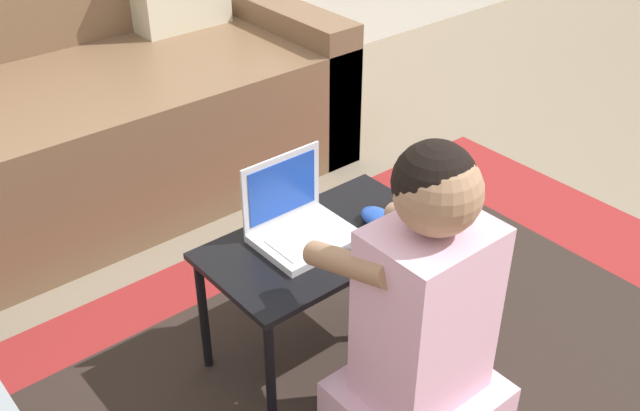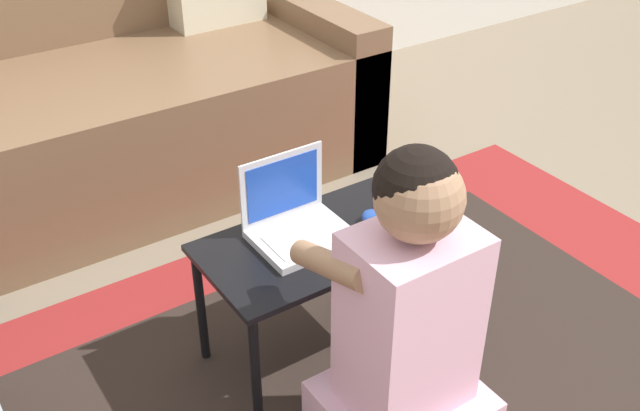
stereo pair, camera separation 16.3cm
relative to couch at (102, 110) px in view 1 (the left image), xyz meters
name	(u,v)px [view 1 (the left image)]	position (x,y,z in m)	size (l,w,h in m)	color
ground_plane	(367,360)	(0.09, -1.32, -0.29)	(16.00, 16.00, 0.00)	#7F705B
area_rug	(368,387)	(0.02, -1.40, -0.29)	(2.53, 1.56, 0.01)	maroon
couch	(102,110)	(0.00, 0.00, 0.00)	(1.66, 0.88, 0.82)	brown
laptop_desk	(322,254)	(0.02, -1.21, 0.04)	(0.60, 0.34, 0.37)	black
laptop	(300,226)	(-0.02, -1.17, 0.12)	(0.24, 0.19, 0.20)	silver
computer_mouse	(378,218)	(0.17, -1.25, 0.10)	(0.07, 0.11, 0.04)	#234CB2
person_seated	(423,328)	(0.00, -1.58, 0.06)	(0.35, 0.40, 0.80)	#E5B2CC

